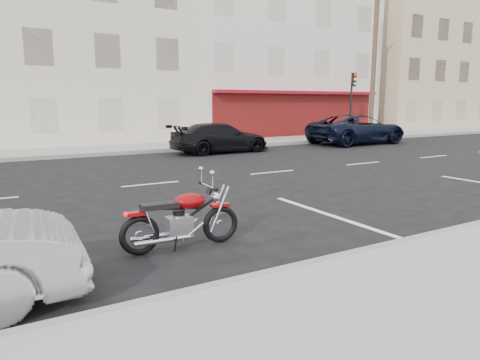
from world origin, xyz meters
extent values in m
plane|color=black|center=(0.00, 0.00, 0.00)|extent=(120.00, 120.00, 0.00)
cube|color=gray|center=(-5.00, 8.70, 0.07)|extent=(80.00, 3.40, 0.15)
cube|color=gray|center=(-5.00, -7.00, 0.08)|extent=(80.00, 0.12, 0.16)
cube|color=gray|center=(-5.00, 7.00, 0.08)|extent=(80.00, 0.12, 0.16)
cube|color=beige|center=(-2.00, 16.30, 5.75)|extent=(12.00, 12.00, 11.50)
cube|color=beige|center=(11.00, 16.30, 6.25)|extent=(14.00, 12.00, 12.50)
cube|color=tan|center=(26.00, 16.30, 5.50)|extent=(12.00, 12.00, 11.00)
cylinder|color=#422D1E|center=(15.50, 8.60, 4.65)|extent=(0.30, 0.30, 9.00)
cylinder|color=black|center=(13.50, 8.40, 1.75)|extent=(0.12, 0.12, 3.20)
cube|color=black|center=(13.50, 8.25, 3.55)|extent=(0.26, 0.18, 0.80)
cylinder|color=beige|center=(12.00, 8.50, 0.45)|extent=(0.20, 0.20, 0.60)
sphere|color=beige|center=(12.00, 8.50, 0.77)|extent=(0.20, 0.20, 0.20)
torus|color=black|center=(-1.96, -5.35, 0.28)|extent=(0.60, 0.13, 0.59)
torus|color=black|center=(-3.24, -5.28, 0.28)|extent=(0.60, 0.13, 0.59)
cube|color=#810408|center=(-1.96, -5.35, 0.59)|extent=(0.31, 0.13, 0.04)
cube|color=#810408|center=(-3.28, -5.28, 0.61)|extent=(0.27, 0.16, 0.05)
cube|color=gray|center=(-2.64, -5.31, 0.34)|extent=(0.38, 0.28, 0.30)
ellipsoid|color=#810408|center=(-2.47, -5.32, 0.71)|extent=(0.51, 0.33, 0.24)
cube|color=black|center=(-2.93, -5.30, 0.69)|extent=(0.56, 0.26, 0.08)
cylinder|color=silver|center=(-2.17, -5.34, 0.91)|extent=(0.06, 0.62, 0.03)
sphere|color=silver|center=(-2.04, -5.34, 0.72)|extent=(0.15, 0.15, 0.15)
cylinder|color=silver|center=(-2.94, -5.42, 0.19)|extent=(0.84, 0.12, 0.07)
cylinder|color=silver|center=(-2.93, -5.17, 0.19)|extent=(0.84, 0.12, 0.07)
cylinder|color=silver|center=(-2.01, -5.35, 0.55)|extent=(0.34, 0.06, 0.70)
cylinder|color=black|center=(-2.45, -5.32, 0.49)|extent=(0.71, 0.08, 0.44)
imported|color=black|center=(11.31, 5.61, 0.78)|extent=(5.68, 2.75, 1.56)
imported|color=black|center=(3.10, 5.69, 0.65)|extent=(4.58, 2.04, 1.31)
camera|label=1|loc=(-5.62, -11.09, 2.18)|focal=32.00mm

